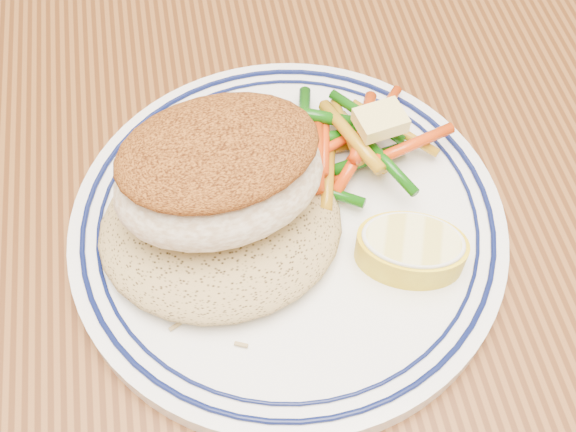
{
  "coord_description": "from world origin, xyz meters",
  "views": [
    {
      "loc": [
        -0.03,
        -0.23,
        1.11
      ],
      "look_at": [
        0.01,
        -0.01,
        0.77
      ],
      "focal_mm": 45.0,
      "sensor_mm": 36.0,
      "label": 1
    }
  ],
  "objects_px": {
    "rice_pilaf": "(220,224)",
    "fish_fillet": "(219,173)",
    "vegetable_pile": "(348,142)",
    "lemon_wedge": "(411,249)",
    "plate": "(288,226)",
    "dining_table": "(266,295)"
  },
  "relations": [
    {
      "from": "rice_pilaf",
      "to": "fish_fillet",
      "type": "distance_m",
      "value": 0.04
    },
    {
      "from": "vegetable_pile",
      "to": "plate",
      "type": "bearing_deg",
      "value": -137.81
    },
    {
      "from": "vegetable_pile",
      "to": "lemon_wedge",
      "type": "distance_m",
      "value": 0.08
    },
    {
      "from": "dining_table",
      "to": "lemon_wedge",
      "type": "height_order",
      "value": "lemon_wedge"
    },
    {
      "from": "plate",
      "to": "fish_fillet",
      "type": "distance_m",
      "value": 0.06
    },
    {
      "from": "fish_fillet",
      "to": "plate",
      "type": "bearing_deg",
      "value": -8.58
    },
    {
      "from": "plate",
      "to": "dining_table",
      "type": "bearing_deg",
      "value": 138.99
    },
    {
      "from": "vegetable_pile",
      "to": "fish_fillet",
      "type": "bearing_deg",
      "value": -156.67
    },
    {
      "from": "rice_pilaf",
      "to": "lemon_wedge",
      "type": "distance_m",
      "value": 0.1
    },
    {
      "from": "vegetable_pile",
      "to": "lemon_wedge",
      "type": "xyz_separation_m",
      "value": [
        0.02,
        -0.08,
        -0.0
      ]
    },
    {
      "from": "plate",
      "to": "lemon_wedge",
      "type": "bearing_deg",
      "value": -32.15
    },
    {
      "from": "fish_fillet",
      "to": "dining_table",
      "type": "bearing_deg",
      "value": 17.33
    },
    {
      "from": "dining_table",
      "to": "fish_fillet",
      "type": "bearing_deg",
      "value": -162.67
    },
    {
      "from": "fish_fillet",
      "to": "lemon_wedge",
      "type": "height_order",
      "value": "fish_fillet"
    },
    {
      "from": "rice_pilaf",
      "to": "vegetable_pile",
      "type": "height_order",
      "value": "vegetable_pile"
    },
    {
      "from": "rice_pilaf",
      "to": "fish_fillet",
      "type": "height_order",
      "value": "fish_fillet"
    },
    {
      "from": "fish_fillet",
      "to": "vegetable_pile",
      "type": "relative_size",
      "value": 1.15
    },
    {
      "from": "plate",
      "to": "rice_pilaf",
      "type": "relative_size",
      "value": 1.85
    },
    {
      "from": "dining_table",
      "to": "rice_pilaf",
      "type": "bearing_deg",
      "value": -147.94
    },
    {
      "from": "plate",
      "to": "lemon_wedge",
      "type": "relative_size",
      "value": 3.53
    },
    {
      "from": "plate",
      "to": "lemon_wedge",
      "type": "xyz_separation_m",
      "value": [
        0.06,
        -0.04,
        0.02
      ]
    },
    {
      "from": "plate",
      "to": "lemon_wedge",
      "type": "distance_m",
      "value": 0.07
    }
  ]
}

